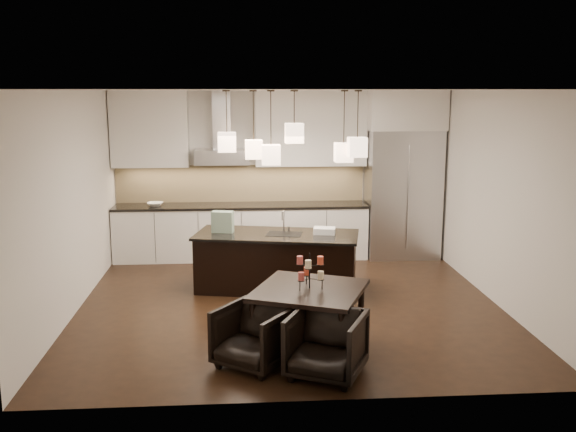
{
  "coord_description": "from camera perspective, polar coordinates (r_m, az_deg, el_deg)",
  "views": [
    {
      "loc": [
        -0.61,
        -8.15,
        2.79
      ],
      "look_at": [
        0.0,
        0.2,
        1.15
      ],
      "focal_mm": 40.0,
      "sensor_mm": 36.0,
      "label": 1
    }
  ],
  "objects": [
    {
      "name": "candelabra",
      "position": [
        6.99,
        1.93,
        -4.89
      ],
      "size": [
        0.42,
        0.42,
        0.39
      ],
      "primitive_type": null,
      "rotation": [
        0.0,
        0.0,
        -0.39
      ],
      "color": "black",
      "rests_on": "dining_table"
    },
    {
      "name": "upper_cab_right",
      "position": [
        10.8,
        2.03,
        7.8
      ],
      "size": [
        1.85,
        0.35,
        1.25
      ],
      "primitive_type": "cube",
      "color": "silver",
      "rests_on": "wall_back"
    },
    {
      "name": "upper_cab_left",
      "position": [
        10.84,
        -12.19,
        7.58
      ],
      "size": [
        1.25,
        0.35,
        1.25
      ],
      "primitive_type": "cube",
      "color": "silver",
      "rests_on": "wall_back"
    },
    {
      "name": "lower_cabinets",
      "position": [
        10.84,
        -4.16,
        -1.47
      ],
      "size": [
        4.21,
        0.62,
        0.88
      ],
      "primitive_type": "cube",
      "color": "silver",
      "rests_on": "floor"
    },
    {
      "name": "island_body",
      "position": [
        9.13,
        -0.99,
        -4.18
      ],
      "size": [
        2.34,
        1.32,
        0.78
      ],
      "primitive_type": "cube",
      "rotation": [
        0.0,
        0.0,
        -0.21
      ],
      "color": "black",
      "rests_on": "floor"
    },
    {
      "name": "pendant_a",
      "position": [
        8.72,
        -5.44,
        6.56
      ],
      "size": [
        0.24,
        0.24,
        0.26
      ],
      "primitive_type": "cube",
      "color": "beige",
      "rests_on": "ceiling"
    },
    {
      "name": "faucet",
      "position": [
        9.06,
        -0.37,
        -0.44
      ],
      "size": [
        0.13,
        0.23,
        0.34
      ],
      "primitive_type": null,
      "rotation": [
        0.0,
        0.0,
        -0.21
      ],
      "color": "silver",
      "rests_on": "island_top"
    },
    {
      "name": "wall_front",
      "position": [
        5.6,
        2.21,
        -3.28
      ],
      "size": [
        5.5,
        0.02,
        2.8
      ],
      "primitive_type": "cube",
      "color": "silver",
      "rests_on": "ground"
    },
    {
      "name": "candle_f",
      "position": [
        6.85,
        1.81,
        -4.31
      ],
      "size": [
        0.09,
        0.09,
        0.09
      ],
      "primitive_type": "cylinder",
      "rotation": [
        0.0,
        0.0,
        -0.39
      ],
      "color": "beige",
      "rests_on": "candelabra"
    },
    {
      "name": "countertop",
      "position": [
        10.75,
        -4.19,
        0.92
      ],
      "size": [
        4.21,
        0.66,
        0.04
      ],
      "primitive_type": "cube",
      "color": "black",
      "rests_on": "lower_cabinets"
    },
    {
      "name": "fruit_bowl",
      "position": [
        10.79,
        -11.73,
        1.03
      ],
      "size": [
        0.28,
        0.28,
        0.06
      ],
      "primitive_type": "imported",
      "rotation": [
        0.0,
        0.0,
        -0.07
      ],
      "color": "silver",
      "rests_on": "countertop"
    },
    {
      "name": "backsplash",
      "position": [
        10.99,
        -4.22,
        2.91
      ],
      "size": [
        4.21,
        0.02,
        0.63
      ],
      "primitive_type": "cube",
      "color": "#D8BE87",
      "rests_on": "countertop"
    },
    {
      "name": "fridge_panel",
      "position": [
        10.88,
        10.39,
        9.24
      ],
      "size": [
        1.26,
        0.72,
        0.65
      ],
      "primitive_type": "cube",
      "color": "silver",
      "rests_on": "refrigerator"
    },
    {
      "name": "hood_canopy",
      "position": [
        10.69,
        -5.87,
        5.27
      ],
      "size": [
        0.9,
        0.52,
        0.24
      ],
      "primitive_type": "cube",
      "color": "#B7B7BA",
      "rests_on": "wall_back"
    },
    {
      "name": "candle_e",
      "position": [
        7.01,
        1.06,
        -3.94
      ],
      "size": [
        0.09,
        0.09,
        0.09
      ],
      "primitive_type": "cylinder",
      "rotation": [
        0.0,
        0.0,
        -0.39
      ],
      "color": "#B24541",
      "rests_on": "candelabra"
    },
    {
      "name": "dining_table",
      "position": [
        7.15,
        1.9,
        -8.99
      ],
      "size": [
        1.46,
        1.46,
        0.67
      ],
      "primitive_type": null,
      "rotation": [
        0.0,
        0.0,
        -0.39
      ],
      "color": "black",
      "rests_on": "floor"
    },
    {
      "name": "armchair_right",
      "position": [
        6.46,
        3.42,
        -11.35
      ],
      "size": [
        0.94,
        0.95,
        0.65
      ],
      "primitive_type": "imported",
      "rotation": [
        0.0,
        0.0,
        -0.44
      ],
      "color": "black",
      "rests_on": "floor"
    },
    {
      "name": "armchair_left",
      "position": [
        6.68,
        -3.07,
        -10.65
      ],
      "size": [
        0.95,
        0.96,
        0.63
      ],
      "primitive_type": "imported",
      "rotation": [
        0.0,
        0.0,
        -0.62
      ],
      "color": "black",
      "rests_on": "floor"
    },
    {
      "name": "pendant_f",
      "position": [
        8.48,
        -1.52,
        5.47
      ],
      "size": [
        0.24,
        0.24,
        0.26
      ],
      "primitive_type": "cube",
      "color": "beige",
      "rests_on": "ceiling"
    },
    {
      "name": "wall_right",
      "position": [
        8.93,
        18.06,
        1.58
      ],
      "size": [
        0.02,
        5.5,
        2.8
      ],
      "primitive_type": "cube",
      "color": "silver",
      "rests_on": "ground"
    },
    {
      "name": "candle_d",
      "position": [
        7.01,
        2.9,
        -3.95
      ],
      "size": [
        0.09,
        0.09,
        0.09
      ],
      "primitive_type": "cylinder",
      "rotation": [
        0.0,
        0.0,
        -0.39
      ],
      "color": "#D3452A",
      "rests_on": "candelabra"
    },
    {
      "name": "wall_back",
      "position": [
        11.02,
        -0.97,
        3.83
      ],
      "size": [
        5.5,
        0.02,
        2.8
      ],
      "primitive_type": "cube",
      "color": "silver",
      "rests_on": "ground"
    },
    {
      "name": "island_top",
      "position": [
        9.03,
        -1.0,
        -1.69
      ],
      "size": [
        2.42,
        1.4,
        0.04
      ],
      "primitive_type": "cube",
      "rotation": [
        0.0,
        0.0,
        -0.21
      ],
      "color": "black",
      "rests_on": "island_body"
    },
    {
      "name": "hood_chimney",
      "position": [
        10.76,
        -5.91,
        8.51
      ],
      "size": [
        0.3,
        0.28,
        0.96
      ],
      "primitive_type": "cube",
      "color": "#B7B7BA",
      "rests_on": "hood_canopy"
    },
    {
      "name": "pendant_b",
      "position": [
        9.0,
        -3.07,
        5.94
      ],
      "size": [
        0.24,
        0.24,
        0.26
      ],
      "primitive_type": "cube",
      "color": "beige",
      "rests_on": "ceiling"
    },
    {
      "name": "pendant_e",
      "position": [
        8.67,
        6.17,
        6.11
      ],
      "size": [
        0.24,
        0.24,
        0.26
      ],
      "primitive_type": "cube",
      "color": "beige",
      "rests_on": "ceiling"
    },
    {
      "name": "tote_bag",
      "position": [
        9.14,
        -5.83,
        -0.52
      ],
      "size": [
        0.33,
        0.22,
        0.3
      ],
      "primitive_type": "cube",
      "rotation": [
        0.0,
        0.0,
        -0.21
      ],
      "color": "#164625",
      "rests_on": "island_top"
    },
    {
      "name": "ceiling",
      "position": [
        8.18,
        0.1,
        11.22
      ],
      "size": [
        5.5,
        5.5,
        0.02
      ],
      "primitive_type": "cube",
      "color": "white",
      "rests_on": "wall_back"
    },
    {
      "name": "refrigerator",
      "position": [
        11.01,
        10.13,
        1.94
      ],
      "size": [
        1.2,
        0.72,
        2.15
      ],
      "primitive_type": "cube",
      "color": "#B7B7BA",
      "rests_on": "floor"
    },
    {
      "name": "wall_left",
      "position": [
        8.55,
        -18.69,
        1.13
      ],
      "size": [
        0.02,
        5.5,
        2.8
      ],
      "primitive_type": "cube",
      "color": "silver",
      "rests_on": "ground"
    },
    {
      "name": "candle_c",
      "position": [
        6.92,
        1.18,
        -5.38
      ],
      "size": [
        0.09,
        0.09,
        0.09
      ],
      "primitive_type": "cylinder",
      "rotation": [
        0.0,
        0.0,
        -0.39
      ],
      "color": "#B24541",
      "rests_on": "candelabra"
    },
    {
      "name": "pendant_c",
      "position": [
        8.59,
        0.55,
        7.37
      ],
      "size": [
        0.24,
        0.24,
        0.26
      ],
      "primitive_type": "cube",
      "color": "beige",
      "rests_on": "ceiling"
    },
    {
      "name": "floor",
      "position": [
        8.64,
        0.1,
        -7.83
      ],
      "size": [
        5.5,
        5.5,
        0.02
      ],
      "primitive_type": "cube",
      "color": "black",
      "rests_on": "ground"
    },
    {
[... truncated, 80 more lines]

